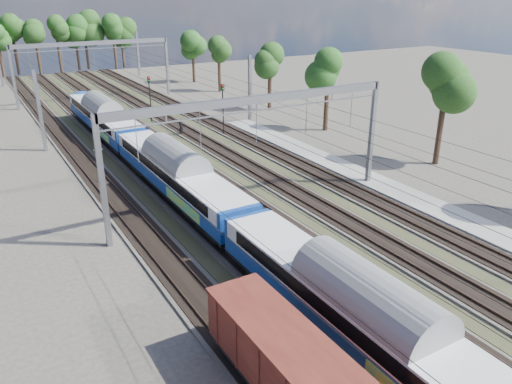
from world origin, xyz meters
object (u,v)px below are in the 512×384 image
emu_train (178,170)px  signal_far (223,103)px  signal_near (150,94)px  worker (181,128)px

emu_train → signal_far: signal_far is taller
emu_train → signal_far: (12.33, 16.32, 1.06)m
signal_near → emu_train: bearing=-89.1°
emu_train → signal_near: size_ratio=11.38×
emu_train → signal_near: bearing=75.1°
worker → signal_near: signal_near is taller
signal_near → signal_far: signal_far is taller
emu_train → worker: 20.43m
worker → signal_near: size_ratio=0.30×
emu_train → signal_far: bearing=52.9°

